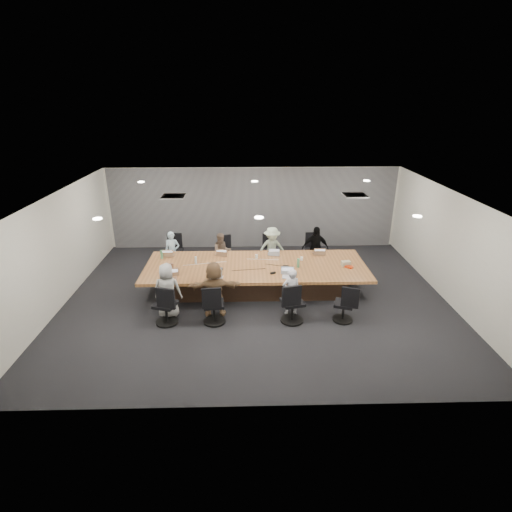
{
  "coord_description": "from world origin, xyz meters",
  "views": [
    {
      "loc": [
        -0.27,
        -9.47,
        5.04
      ],
      "look_at": [
        0.0,
        0.4,
        1.05
      ],
      "focal_mm": 28.0,
      "sensor_mm": 36.0,
      "label": 1
    }
  ],
  "objects_px": {
    "laptop_3": "(318,253)",
    "bottle_green_left": "(162,255)",
    "chair_5": "(214,307)",
    "person_2": "(272,249)",
    "conference_table": "(256,276)",
    "chair_0": "(175,254)",
    "laptop_5": "(216,278)",
    "bottle_green_right": "(298,263)",
    "stapler": "(273,273)",
    "person_0": "(172,252)",
    "snack_packet": "(349,267)",
    "person_1": "(222,252)",
    "chair_4": "(166,308)",
    "laptop_2": "(273,254)",
    "person_5": "(214,289)",
    "chair_7": "(344,307)",
    "person_4": "(167,290)",
    "mug_brown": "(172,265)",
    "laptop_4": "(171,278)",
    "laptop_0": "(169,255)",
    "chair_2": "(271,254)",
    "chair_1": "(223,255)",
    "chair_3": "(313,253)",
    "chair_6": "(292,305)",
    "person_6": "(291,292)",
    "bottle_clear": "(196,260)",
    "laptop_1": "(221,254)",
    "person_3": "(315,248)",
    "laptop_6": "(289,277)"
  },
  "relations": [
    {
      "from": "person_0",
      "to": "snack_packet",
      "type": "height_order",
      "value": "person_0"
    },
    {
      "from": "person_1",
      "to": "laptop_1",
      "type": "bearing_deg",
      "value": -101.42
    },
    {
      "from": "chair_0",
      "to": "person_1",
      "type": "xyz_separation_m",
      "value": [
        1.5,
        -0.35,
        0.17
      ]
    },
    {
      "from": "chair_3",
      "to": "person_4",
      "type": "distance_m",
      "value": 5.04
    },
    {
      "from": "chair_5",
      "to": "person_1",
      "type": "relative_size",
      "value": 0.69
    },
    {
      "from": "chair_7",
      "to": "person_4",
      "type": "height_order",
      "value": "person_4"
    },
    {
      "from": "laptop_1",
      "to": "laptop_4",
      "type": "height_order",
      "value": "same"
    },
    {
      "from": "laptop_2",
      "to": "bottle_clear",
      "type": "bearing_deg",
      "value": 22.33
    },
    {
      "from": "chair_1",
      "to": "chair_3",
      "type": "xyz_separation_m",
      "value": [
        2.84,
        0.0,
        0.06
      ]
    },
    {
      "from": "laptop_4",
      "to": "laptop_6",
      "type": "distance_m",
      "value": 2.98
    },
    {
      "from": "person_0",
      "to": "bottle_green_right",
      "type": "height_order",
      "value": "person_0"
    },
    {
      "from": "chair_1",
      "to": "laptop_1",
      "type": "bearing_deg",
      "value": 71.93
    },
    {
      "from": "chair_6",
      "to": "snack_packet",
      "type": "bearing_deg",
      "value": 27.1
    },
    {
      "from": "laptop_5",
      "to": "bottle_green_left",
      "type": "bearing_deg",
      "value": 146.75
    },
    {
      "from": "chair_6",
      "to": "laptop_2",
      "type": "bearing_deg",
      "value": 82.51
    },
    {
      "from": "person_5",
      "to": "laptop_2",
      "type": "bearing_deg",
      "value": -130.14
    },
    {
      "from": "chair_2",
      "to": "laptop_4",
      "type": "relative_size",
      "value": 2.62
    },
    {
      "from": "person_2",
      "to": "stapler",
      "type": "relative_size",
      "value": 9.64
    },
    {
      "from": "laptop_3",
      "to": "bottle_green_left",
      "type": "relative_size",
      "value": 1.35
    },
    {
      "from": "chair_5",
      "to": "person_2",
      "type": "height_order",
      "value": "person_2"
    },
    {
      "from": "chair_4",
      "to": "chair_5",
      "type": "bearing_deg",
      "value": 17.24
    },
    {
      "from": "laptop_4",
      "to": "laptop_0",
      "type": "bearing_deg",
      "value": 93.67
    },
    {
      "from": "person_3",
      "to": "laptop_6",
      "type": "distance_m",
      "value": 2.38
    },
    {
      "from": "chair_3",
      "to": "person_3",
      "type": "xyz_separation_m",
      "value": [
        -0.0,
        -0.35,
        0.28
      ]
    },
    {
      "from": "laptop_3",
      "to": "person_5",
      "type": "bearing_deg",
      "value": 39.46
    },
    {
      "from": "person_4",
      "to": "chair_0",
      "type": "bearing_deg",
      "value": -81.34
    },
    {
      "from": "chair_1",
      "to": "chair_4",
      "type": "height_order",
      "value": "chair_4"
    },
    {
      "from": "chair_5",
      "to": "laptop_3",
      "type": "height_order",
      "value": "chair_5"
    },
    {
      "from": "chair_5",
      "to": "chair_7",
      "type": "relative_size",
      "value": 1.09
    },
    {
      "from": "laptop_0",
      "to": "laptop_6",
      "type": "relative_size",
      "value": 0.96
    },
    {
      "from": "laptop_0",
      "to": "mug_brown",
      "type": "height_order",
      "value": "mug_brown"
    },
    {
      "from": "chair_4",
      "to": "bottle_green_left",
      "type": "distance_m",
      "value": 2.33
    },
    {
      "from": "person_2",
      "to": "bottle_green_right",
      "type": "xyz_separation_m",
      "value": [
        0.61,
        -1.52,
        0.18
      ]
    },
    {
      "from": "snack_packet",
      "to": "chair_0",
      "type": "bearing_deg",
      "value": 158.9
    },
    {
      "from": "person_4",
      "to": "mug_brown",
      "type": "distance_m",
      "value": 1.27
    },
    {
      "from": "chair_4",
      "to": "laptop_5",
      "type": "height_order",
      "value": "chair_4"
    },
    {
      "from": "conference_table",
      "to": "laptop_4",
      "type": "distance_m",
      "value": 2.33
    },
    {
      "from": "laptop_2",
      "to": "person_5",
      "type": "relative_size",
      "value": 0.22
    },
    {
      "from": "laptop_3",
      "to": "laptop_5",
      "type": "height_order",
      "value": "same"
    },
    {
      "from": "bottle_green_left",
      "to": "stapler",
      "type": "xyz_separation_m",
      "value": [
        3.08,
        -1.12,
        -0.1
      ]
    },
    {
      "from": "bottle_green_right",
      "to": "stapler",
      "type": "bearing_deg",
      "value": -149.39
    },
    {
      "from": "mug_brown",
      "to": "chair_5",
      "type": "bearing_deg",
      "value": -52.56
    },
    {
      "from": "chair_7",
      "to": "person_0",
      "type": "relative_size",
      "value": 0.6
    },
    {
      "from": "chair_3",
      "to": "chair_4",
      "type": "bearing_deg",
      "value": 39.49
    },
    {
      "from": "person_6",
      "to": "bottle_clear",
      "type": "relative_size",
      "value": 6.06
    },
    {
      "from": "chair_2",
      "to": "chair_6",
      "type": "relative_size",
      "value": 0.9
    },
    {
      "from": "chair_4",
      "to": "chair_6",
      "type": "bearing_deg",
      "value": 17.24
    },
    {
      "from": "person_0",
      "to": "bottle_clear",
      "type": "distance_m",
      "value": 1.48
    },
    {
      "from": "conference_table",
      "to": "chair_0",
      "type": "xyz_separation_m",
      "value": [
        -2.5,
        1.7,
        0.03
      ]
    },
    {
      "from": "person_3",
      "to": "laptop_3",
      "type": "bearing_deg",
      "value": -90.49
    }
  ]
}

